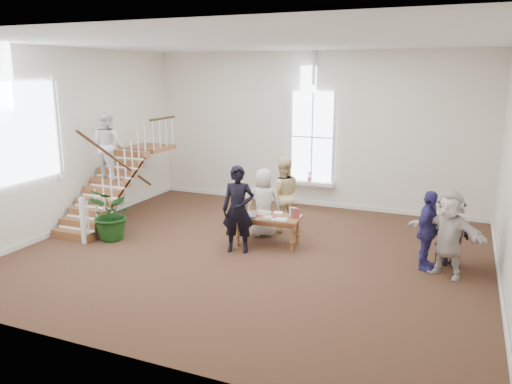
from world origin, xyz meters
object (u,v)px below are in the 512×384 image
at_px(woman_cluster_b, 449,230).
at_px(side_chair, 450,238).
at_px(police_officer, 238,209).
at_px(elderly_woman, 264,203).
at_px(woman_cluster_a, 428,231).
at_px(woman_cluster_c, 449,234).
at_px(person_yellow, 282,195).
at_px(floor_plant, 112,214).
at_px(library_table, 267,219).

xyz_separation_m(woman_cluster_b, side_chair, (0.02, 0.11, -0.22)).
height_order(police_officer, elderly_woman, police_officer).
distance_m(woman_cluster_a, side_chair, 0.76).
relative_size(woman_cluster_b, woman_cluster_c, 0.87).
bearing_deg(person_yellow, woman_cluster_c, 132.06).
bearing_deg(police_officer, woman_cluster_c, -9.80).
xyz_separation_m(elderly_woman, floor_plant, (-3.17, -1.69, -0.19)).
xyz_separation_m(library_table, side_chair, (3.91, 0.46, -0.09)).
distance_m(woman_cluster_c, floor_plant, 7.44).
relative_size(person_yellow, floor_plant, 1.47).
bearing_deg(woman_cluster_a, library_table, 103.65).
bearing_deg(library_table, woman_cluster_c, -9.02).
xyz_separation_m(police_officer, floor_plant, (-3.07, -0.44, -0.33)).
bearing_deg(floor_plant, woman_cluster_b, 10.92).
height_order(woman_cluster_b, side_chair, woman_cluster_b).
distance_m(police_officer, woman_cluster_b, 4.44).
bearing_deg(woman_cluster_a, woman_cluster_b, -26.16).
relative_size(woman_cluster_a, floor_plant, 1.28).
bearing_deg(person_yellow, elderly_woman, 30.93).
height_order(person_yellow, floor_plant, person_yellow).
bearing_deg(side_chair, library_table, -155.37).
bearing_deg(floor_plant, side_chair, 11.72).
distance_m(elderly_woman, woman_cluster_a, 3.90).
bearing_deg(police_officer, side_chair, -0.07).
bearing_deg(woman_cluster_a, floor_plant, 113.37).
bearing_deg(woman_cluster_a, side_chair, -21.56).
distance_m(person_yellow, woman_cluster_c, 4.18).
xyz_separation_m(library_table, police_officer, (-0.44, -0.64, 0.35)).
bearing_deg(woman_cluster_b, woman_cluster_a, 12.00).
bearing_deg(woman_cluster_b, woman_cluster_c, 53.59).
xyz_separation_m(library_table, woman_cluster_b, (3.89, 0.34, 0.14)).
relative_size(library_table, side_chair, 1.60).
bearing_deg(library_table, floor_plant, -167.32).
relative_size(police_officer, floor_plant, 1.52).
relative_size(floor_plant, side_chair, 1.34).
height_order(person_yellow, woman_cluster_b, person_yellow).
bearing_deg(woman_cluster_b, elderly_woman, -40.03).
xyz_separation_m(floor_plant, side_chair, (7.42, 1.54, -0.11)).
relative_size(library_table, woman_cluster_b, 1.02).
bearing_deg(woman_cluster_a, elderly_woman, 94.82).
distance_m(library_table, side_chair, 3.94).
xyz_separation_m(library_table, person_yellow, (-0.04, 1.11, 0.32)).
relative_size(elderly_woman, woman_cluster_a, 1.02).
bearing_deg(floor_plant, woman_cluster_a, 7.95).
relative_size(library_table, woman_cluster_c, 0.89).
relative_size(library_table, floor_plant, 1.20).
bearing_deg(person_yellow, library_table, 63.86).
distance_m(person_yellow, woman_cluster_b, 4.01).
relative_size(woman_cluster_c, floor_plant, 1.35).
distance_m(woman_cluster_a, woman_cluster_b, 0.61).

